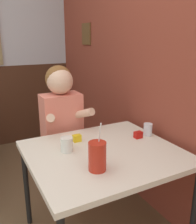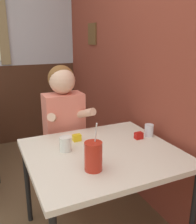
% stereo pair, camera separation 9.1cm
% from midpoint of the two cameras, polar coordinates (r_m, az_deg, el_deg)
% --- Properties ---
extents(brick_wall_right, '(0.08, 4.48, 2.70)m').
position_cam_midpoint_polar(brick_wall_right, '(2.66, 4.90, 14.15)').
color(brick_wall_right, brown).
rests_on(brick_wall_right, ground_plane).
extents(main_table, '(1.01, 0.91, 0.72)m').
position_cam_midpoint_polar(main_table, '(1.76, 2.54, -10.68)').
color(main_table, beige).
rests_on(main_table, ground_plane).
extents(person_seated, '(0.42, 0.42, 1.24)m').
position_cam_midpoint_polar(person_seated, '(2.25, -6.59, -4.00)').
color(person_seated, '#EA7F6B').
rests_on(person_seated, ground_plane).
extents(cocktail_pitcher, '(0.11, 0.11, 0.29)m').
position_cam_midpoint_polar(cocktail_pitcher, '(1.47, 0.73, -10.09)').
color(cocktail_pitcher, '#B22819').
rests_on(cocktail_pitcher, main_table).
extents(glass_near_pitcher, '(0.07, 0.07, 0.10)m').
position_cam_midpoint_polar(glass_near_pitcher, '(2.01, 12.85, -4.11)').
color(glass_near_pitcher, silver).
rests_on(glass_near_pitcher, main_table).
extents(glass_center, '(0.08, 0.08, 0.10)m').
position_cam_midpoint_polar(glass_center, '(1.72, -5.92, -7.27)').
color(glass_center, silver).
rests_on(glass_center, main_table).
extents(condiment_ketchup, '(0.06, 0.04, 0.05)m').
position_cam_midpoint_polar(condiment_ketchup, '(1.95, 10.62, -5.34)').
color(condiment_ketchup, '#B7140F').
rests_on(condiment_ketchup, main_table).
extents(condiment_mustard, '(0.06, 0.04, 0.05)m').
position_cam_midpoint_polar(condiment_mustard, '(1.88, -3.47, -5.90)').
color(condiment_mustard, yellow).
rests_on(condiment_mustard, main_table).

